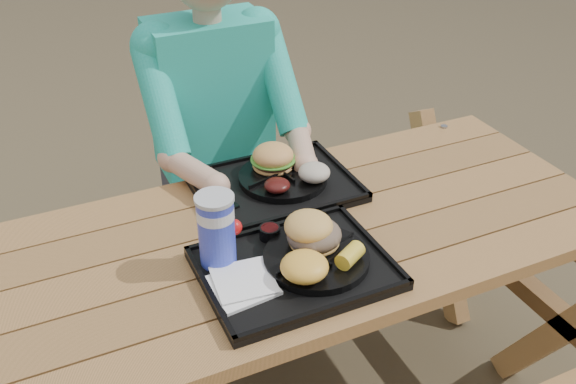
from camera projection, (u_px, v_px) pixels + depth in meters
name	position (u px, v px, depth m)	size (l,w,h in m)	color
picnic_table	(288.00, 335.00, 1.90)	(1.80, 1.49, 0.75)	#999999
tray_near	(295.00, 269.00, 1.56)	(0.45, 0.35, 0.02)	black
tray_far	(275.00, 187.00, 1.87)	(0.45, 0.35, 0.02)	black
plate_near	(316.00, 258.00, 1.56)	(0.26, 0.26, 0.02)	black
plate_far	(283.00, 177.00, 1.88)	(0.26, 0.26, 0.02)	black
napkin_stack	(241.00, 285.00, 1.48)	(0.14, 0.14, 0.02)	white
soda_cup	(217.00, 232.00, 1.52)	(0.09, 0.09, 0.18)	#1A2CC8
condiment_bbq	(270.00, 232.00, 1.64)	(0.05, 0.05, 0.03)	black
condiment_mustard	(298.00, 227.00, 1.66)	(0.05, 0.05, 0.03)	#FFF31C
sandwich	(315.00, 222.00, 1.56)	(0.13, 0.13, 0.13)	#EBAE53
mac_cheese	(304.00, 267.00, 1.47)	(0.11, 0.11, 0.06)	yellow
corn_cob	(350.00, 255.00, 1.52)	(0.07, 0.07, 0.04)	yellow
cutlery_far	(217.00, 195.00, 1.81)	(0.03, 0.18, 0.01)	black
burger	(273.00, 151.00, 1.88)	(0.12, 0.12, 0.11)	#E49C50
baked_beans	(277.00, 185.00, 1.79)	(0.07, 0.07, 0.03)	#46100E
potato_salad	(314.00, 172.00, 1.83)	(0.09, 0.09, 0.05)	beige
diner	(217.00, 157.00, 2.26)	(0.48, 0.84, 1.28)	#1BC1AB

